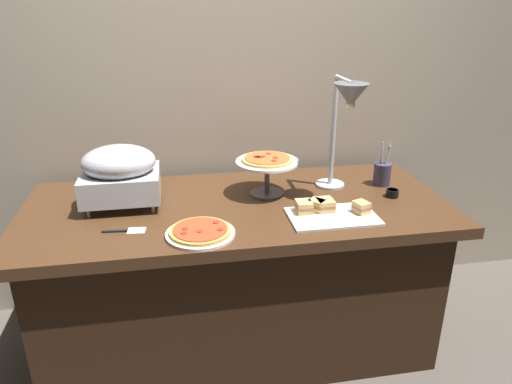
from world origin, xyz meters
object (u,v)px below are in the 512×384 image
Objects in this scene: heat_lamp at (347,107)px; pizza_plate_center at (267,165)px; sauce_cup_near at (392,193)px; utensil_holder at (382,173)px; pizza_plate_front at (200,232)px; serving_spatula at (126,231)px; chafing_dish at (120,173)px; sandwich_platter at (328,211)px.

pizza_plate_center is (-0.33, 0.10, -0.27)m from heat_lamp.
sauce_cup_near is 0.16m from utensil_holder.
pizza_plate_front reaches higher than serving_spatula.
serving_spatula is (-0.29, 0.08, -0.01)m from pizza_plate_front.
sandwich_platter is at bearing -17.21° from chafing_dish.
sandwich_platter is 6.36× the size of sauce_cup_near.
chafing_dish reaches higher than pizza_plate_center.
sandwich_platter is at bearing -140.94° from utensil_holder.
sauce_cup_near is (0.57, -0.14, -0.13)m from pizza_plate_center.
sauce_cup_near is (0.91, 0.23, 0.01)m from pizza_plate_front.
pizza_plate_center is at bearing -178.04° from utensil_holder.
heat_lamp is 0.44m from pizza_plate_center.
chafing_dish is at bearing 131.86° from pizza_plate_front.
heat_lamp is at bearing 22.12° from pizza_plate_front.
pizza_plate_front is 1.22× the size of utensil_holder.
heat_lamp is 9.26× the size of sauce_cup_near.
chafing_dish is 1.15× the size of pizza_plate_center.
sandwich_platter is at bearing -122.87° from heat_lamp.
sandwich_platter is at bearing 9.09° from pizza_plate_front.
sandwich_platter reaches higher than sauce_cup_near.
pizza_plate_center is at bearing 24.74° from serving_spatula.
utensil_holder is (0.37, 0.30, 0.04)m from sandwich_platter.
heat_lamp is 1.85× the size of pizza_plate_center.
serving_spatula is (-0.96, -0.19, -0.42)m from heat_lamp.
pizza_plate_center is at bearing 47.66° from pizza_plate_front.
heat_lamp is at bearing -154.78° from utensil_holder.
sandwich_platter is 0.84m from serving_spatula.
pizza_plate_center is 0.71m from serving_spatula.
pizza_plate_center reaches higher than sauce_cup_near.
heat_lamp is at bearing 171.19° from sauce_cup_near.
pizza_plate_center is at bearing 162.96° from heat_lamp.
serving_spatula is (-1.20, -0.15, -0.02)m from sauce_cup_near.
chafing_dish reaches higher than sandwich_platter.
chafing_dish is 0.31m from serving_spatula.
sandwich_platter is (0.55, 0.09, 0.01)m from pizza_plate_front.
chafing_dish reaches higher than sauce_cup_near.
serving_spatula is at bearing 163.92° from pizza_plate_front.
heat_lamp reaches higher than pizza_plate_front.
pizza_plate_center reaches higher than pizza_plate_front.
chafing_dish is 0.90× the size of sandwich_platter.
chafing_dish is at bearing 96.58° from serving_spatula.
pizza_plate_front is at bearing -132.34° from pizza_plate_center.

